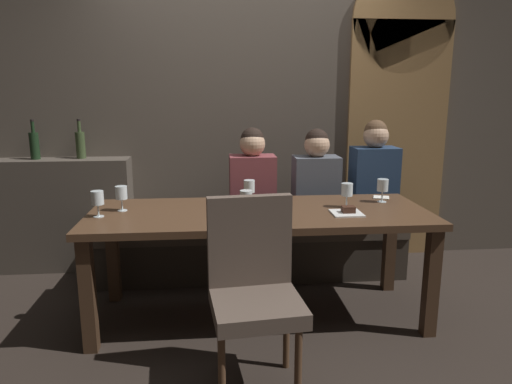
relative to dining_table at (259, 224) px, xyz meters
name	(u,v)px	position (x,y,z in m)	size (l,w,h in m)	color
ground	(259,315)	(0.00, 0.00, -0.65)	(9.00, 9.00, 0.00)	black
back_wall_tiled	(246,91)	(0.00, 1.22, 0.85)	(6.00, 0.12, 3.00)	brown
arched_door	(398,107)	(1.35, 1.15, 0.71)	(0.90, 0.05, 2.55)	olive
back_counter	(66,214)	(-1.55, 1.04, -0.18)	(1.10, 0.28, 0.95)	#494138
dining_table	(259,224)	(0.00, 0.00, 0.00)	(2.20, 0.84, 0.74)	#412B1C
banquette_bench	(251,250)	(0.00, 0.70, -0.42)	(2.50, 0.44, 0.45)	#312A23
chair_near_side	(254,281)	(-0.10, -0.72, -0.09)	(0.48, 0.48, 0.98)	#4C3321
diner_redhead	(252,179)	(0.01, 0.69, 0.16)	(0.36, 0.24, 0.78)	brown
diner_bearded	(316,179)	(0.52, 0.68, 0.16)	(0.36, 0.24, 0.76)	#4C515B
diner_far_end	(374,174)	(1.01, 0.71, 0.19)	(0.36, 0.24, 0.83)	navy
wine_bottle_dark_red	(34,145)	(-1.76, 1.05, 0.42)	(0.08, 0.08, 0.33)	black
wine_bottle_pale_label	(80,144)	(-1.39, 1.07, 0.42)	(0.08, 0.08, 0.33)	#384728
wine_glass_near_left	(249,187)	(-0.05, 0.21, 0.20)	(0.08, 0.08, 0.16)	silver
wine_glass_far_left	(97,199)	(-1.01, -0.06, 0.20)	(0.08, 0.08, 0.16)	silver
wine_glass_end_right	(121,194)	(-0.89, 0.08, 0.20)	(0.08, 0.08, 0.16)	silver
wine_glass_far_right	(347,191)	(0.59, 0.04, 0.20)	(0.08, 0.08, 0.16)	silver
wine_glass_near_right	(383,186)	(0.88, 0.16, 0.20)	(0.08, 0.08, 0.16)	silver
wine_glass_end_left	(246,199)	(-0.10, -0.13, 0.20)	(0.08, 0.08, 0.16)	silver
dessert_plate	(347,212)	(0.55, -0.13, 0.10)	(0.19, 0.19, 0.05)	white
folded_napkin	(381,197)	(0.92, 0.29, 0.09)	(0.11, 0.10, 0.01)	silver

